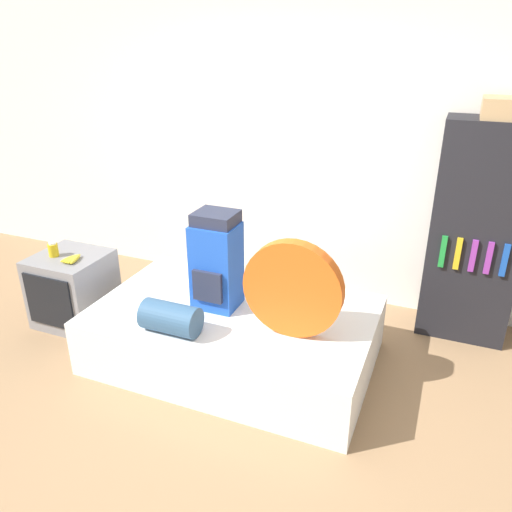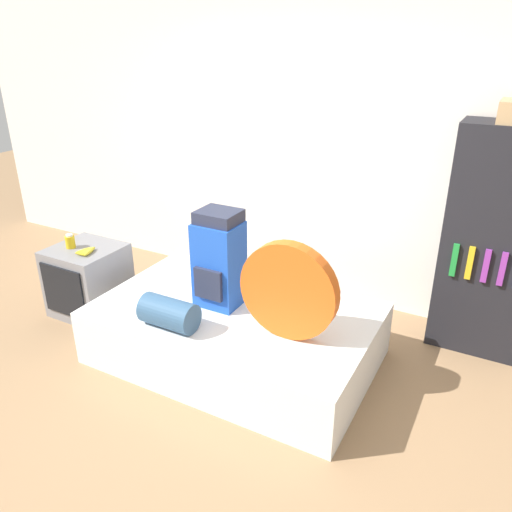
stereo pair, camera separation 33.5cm
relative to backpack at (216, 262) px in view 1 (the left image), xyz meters
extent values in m
plane|color=#997551|center=(0.22, -0.75, -0.77)|extent=(16.00, 16.00, 0.00)
cube|color=white|center=(0.22, 1.28, 0.53)|extent=(8.00, 0.05, 2.60)
cube|color=white|center=(0.14, -0.02, -0.56)|extent=(1.99, 1.25, 0.42)
cube|color=blue|center=(0.00, 0.00, -0.03)|extent=(0.31, 0.27, 0.62)
cube|color=#282D42|center=(0.00, 0.02, 0.32)|extent=(0.29, 0.25, 0.09)
cube|color=#282D42|center=(0.00, -0.15, -0.13)|extent=(0.22, 0.03, 0.22)
cylinder|color=#E05B19|center=(0.62, -0.16, -0.02)|extent=(0.66, 0.09, 0.66)
cylinder|color=#33567A|center=(-0.12, -0.44, -0.24)|extent=(0.39, 0.21, 0.21)
cube|color=gray|center=(-1.33, -0.02, -0.47)|extent=(0.56, 0.54, 0.60)
cube|color=black|center=(-1.33, -0.30, -0.45)|extent=(0.45, 0.02, 0.43)
cylinder|color=gold|center=(-1.43, -0.07, -0.12)|extent=(0.08, 0.08, 0.10)
cylinder|color=white|center=(-1.43, -0.07, -0.06)|extent=(0.05, 0.05, 0.02)
ellipsoid|color=yellow|center=(-1.25, -0.08, -0.15)|extent=(0.08, 0.18, 0.03)
ellipsoid|color=yellow|center=(-1.24, -0.08, -0.15)|extent=(0.06, 0.18, 0.03)
ellipsoid|color=yellow|center=(-1.22, -0.08, -0.15)|extent=(0.03, 0.18, 0.03)
ellipsoid|color=yellow|center=(-1.21, -0.08, -0.15)|extent=(0.06, 0.18, 0.03)
ellipsoid|color=yellow|center=(-1.20, -0.08, -0.15)|extent=(0.08, 0.18, 0.03)
cube|color=black|center=(1.68, 1.03, 0.09)|extent=(0.66, 0.37, 1.71)
cube|color=#1E8E38|center=(1.47, 0.83, -0.01)|extent=(0.04, 0.02, 0.25)
cube|color=gold|center=(1.58, 0.83, -0.01)|extent=(0.04, 0.02, 0.25)
cube|color=purple|center=(1.68, 0.83, -0.01)|extent=(0.04, 0.02, 0.25)
cube|color=purple|center=(1.79, 0.83, -0.01)|extent=(0.04, 0.02, 0.25)
cube|color=#194CB2|center=(1.89, 0.83, -0.01)|extent=(0.04, 0.02, 0.25)
cube|color=tan|center=(1.73, 1.02, 1.01)|extent=(0.33, 0.32, 0.14)
camera|label=1|loc=(1.47, -2.85, 1.46)|focal=35.00mm
camera|label=2|loc=(1.77, -2.71, 1.46)|focal=35.00mm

